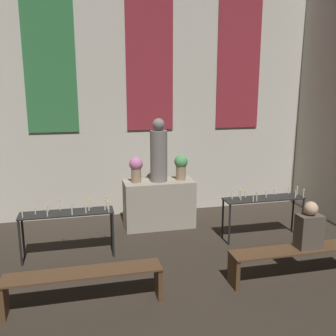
% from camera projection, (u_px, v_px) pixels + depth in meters
% --- Properties ---
extents(wall_back, '(7.40, 0.16, 5.89)m').
position_uv_depth(wall_back, '(149.00, 78.00, 7.96)').
color(wall_back, beige).
rests_on(wall_back, ground_plane).
extents(altar, '(1.40, 0.62, 0.95)m').
position_uv_depth(altar, '(159.00, 204.00, 7.59)').
color(altar, gray).
rests_on(altar, ground_plane).
extents(statue, '(0.34, 0.34, 1.25)m').
position_uv_depth(statue, '(159.00, 153.00, 7.36)').
color(statue, slate).
rests_on(statue, altar).
extents(flower_vase_left, '(0.27, 0.27, 0.51)m').
position_uv_depth(flower_vase_left, '(136.00, 168.00, 7.32)').
color(flower_vase_left, '#937A5B').
rests_on(flower_vase_left, altar).
extents(flower_vase_right, '(0.27, 0.27, 0.51)m').
position_uv_depth(flower_vase_right, '(181.00, 166.00, 7.52)').
color(flower_vase_right, '#937A5B').
rests_on(flower_vase_right, altar).
extents(candle_rack_left, '(1.52, 0.39, 0.98)m').
position_uv_depth(candle_rack_left, '(68.00, 218.00, 6.16)').
color(candle_rack_left, black).
rests_on(candle_rack_left, ground_plane).
extents(candle_rack_right, '(1.52, 0.39, 0.97)m').
position_uv_depth(candle_rack_right, '(263.00, 203.00, 6.95)').
color(candle_rack_right, black).
rests_on(candle_rack_right, ground_plane).
extents(pew_back_left, '(2.02, 0.36, 0.48)m').
position_uv_depth(pew_back_left, '(84.00, 281.00, 4.84)').
color(pew_back_left, '#4C331E').
rests_on(pew_back_left, ground_plane).
extents(pew_back_right, '(2.02, 0.36, 0.48)m').
position_uv_depth(pew_back_right, '(296.00, 257.00, 5.53)').
color(pew_back_right, '#4C331E').
rests_on(pew_back_right, ground_plane).
extents(person_seated, '(0.36, 0.24, 0.71)m').
position_uv_depth(person_seated, '(309.00, 228.00, 5.47)').
color(person_seated, '#4C4238').
rests_on(person_seated, pew_back_right).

